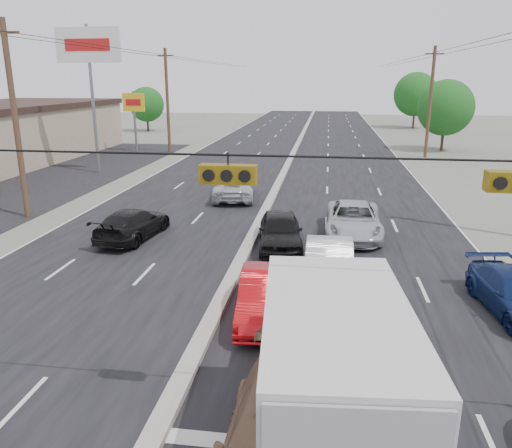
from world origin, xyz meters
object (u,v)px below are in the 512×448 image
object	(u,v)px
tree_right_mid	(446,108)
red_sedan	(265,296)
queue_car_a	(280,231)
utility_pole_left_c	(167,100)
pole_sign_billboard	(89,55)
queue_car_b	(329,265)
pole_sign_far	(134,107)
queue_car_c	(353,220)
tree_right_far	(416,94)
oncoming_far	(234,187)
box_truck	(331,374)
tan_sedan	(283,446)
tree_left_far	(147,104)
oncoming_near	(133,224)
utility_pole_left_b	(15,120)
utility_pole_right_c	(430,102)

from	to	relation	value
tree_right_mid	red_sedan	bearing A→B (deg)	-108.62
red_sedan	queue_car_a	xyz separation A→B (m)	(-0.17, 6.68, 0.06)
utility_pole_left_c	pole_sign_billboard	distance (m)	12.73
queue_car_a	queue_car_b	world-z (taller)	queue_car_b
pole_sign_billboard	pole_sign_far	bearing A→B (deg)	97.13
utility_pole_left_c	queue_car_c	distance (m)	31.40
tree_right_mid	tree_right_far	xyz separation A→B (m)	(1.00, 25.00, 0.62)
queue_car_b	oncoming_far	distance (m)	14.14
box_truck	tan_sedan	distance (m)	1.55
box_truck	red_sedan	xyz separation A→B (m)	(-1.94, 5.63, -1.06)
tree_right_far	box_truck	bearing A→B (deg)	-100.04
pole_sign_billboard	queue_car_c	world-z (taller)	pole_sign_billboard
tree_left_far	oncoming_near	bearing A→B (deg)	-70.91
tree_left_far	tree_right_far	world-z (taller)	tree_right_far
utility_pole_left_b	tree_left_far	world-z (taller)	utility_pole_left_b
utility_pole_right_c	box_truck	distance (m)	41.62
box_truck	queue_car_b	world-z (taller)	box_truck
utility_pole_left_c	oncoming_far	distance (m)	22.20
queue_car_a	tan_sedan	bearing A→B (deg)	-91.15
pole_sign_far	queue_car_b	bearing A→B (deg)	-58.74
pole_sign_far	tree_right_mid	world-z (taller)	tree_right_mid
box_truck	queue_car_c	distance (m)	14.64
tree_right_mid	box_truck	size ratio (longest dim) A/B	1.02
queue_car_b	pole_sign_billboard	bearing A→B (deg)	131.54
tree_left_far	oncoming_near	xyz separation A→B (m)	(16.54, -47.81, -3.02)
pole_sign_far	red_sedan	bearing A→B (deg)	-63.27
utility_pole_left_c	box_truck	world-z (taller)	utility_pole_left_c
utility_pole_right_c	pole_sign_billboard	distance (m)	29.78
tree_left_far	box_truck	bearing A→B (deg)	-67.14
queue_car_a	queue_car_c	size ratio (longest dim) A/B	0.83
red_sedan	queue_car_c	size ratio (longest dim) A/B	0.80
oncoming_near	tree_right_far	bearing A→B (deg)	-103.87
tree_right_mid	tan_sedan	bearing A→B (deg)	-104.85
utility_pole_left_c	queue_car_b	world-z (taller)	utility_pole_left_c
pole_sign_far	utility_pole_left_c	bearing A→B (deg)	0.00
queue_car_b	oncoming_far	bearing A→B (deg)	113.94
utility_pole_left_c	oncoming_near	world-z (taller)	utility_pole_left_c
queue_car_c	oncoming_far	bearing A→B (deg)	136.65
tree_right_far	box_truck	xyz separation A→B (m)	(-12.49, -70.51, -3.17)
utility_pole_left_c	queue_car_c	size ratio (longest dim) A/B	1.83
pole_sign_billboard	tree_left_far	bearing A→B (deg)	103.19
utility_pole_left_b	oncoming_far	distance (m)	12.52
utility_pole_left_b	queue_car_a	size ratio (longest dim) A/B	2.20
utility_pole_right_c	utility_pole_left_b	bearing A→B (deg)	-135.00
box_truck	tree_left_far	bearing A→B (deg)	108.28
red_sedan	oncoming_far	bearing A→B (deg)	99.89
queue_car_a	oncoming_near	world-z (taller)	queue_car_a
queue_car_c	tree_left_far	bearing A→B (deg)	120.89
utility_pole_left_c	queue_car_a	size ratio (longest dim) A/B	2.20
queue_car_c	oncoming_near	distance (m)	10.26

